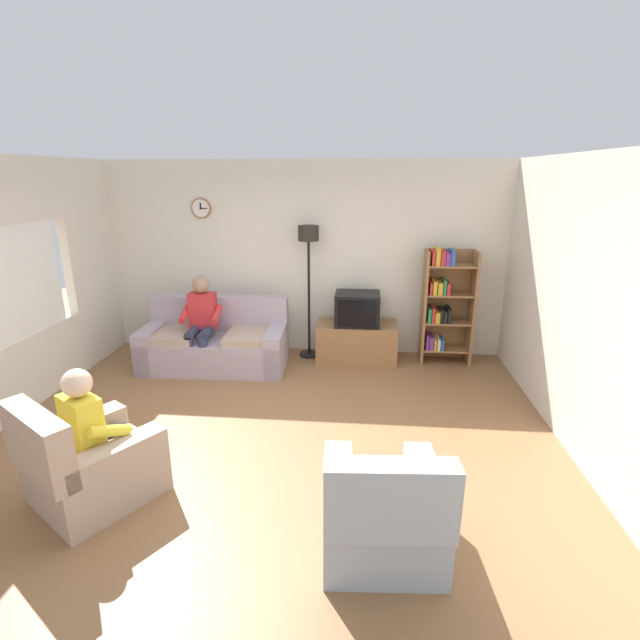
% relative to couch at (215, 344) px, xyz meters
% --- Properties ---
extents(ground_plane, '(12.00, 12.00, 0.00)m').
position_rel_couch_xyz_m(ground_plane, '(1.13, -1.86, -0.31)').
color(ground_plane, '#8C603D').
extents(back_wall_assembly, '(6.20, 0.17, 2.70)m').
position_rel_couch_xyz_m(back_wall_assembly, '(1.12, 0.80, 1.04)').
color(back_wall_assembly, silver).
rests_on(back_wall_assembly, ground_plane).
extents(right_wall, '(0.12, 5.80, 2.70)m').
position_rel_couch_xyz_m(right_wall, '(3.99, -1.86, 1.04)').
color(right_wall, silver).
rests_on(right_wall, ground_plane).
extents(couch, '(1.92, 0.93, 0.90)m').
position_rel_couch_xyz_m(couch, '(0.00, 0.00, 0.00)').
color(couch, '#A899A8').
rests_on(couch, ground_plane).
extents(tv_stand, '(1.10, 0.56, 0.53)m').
position_rel_couch_xyz_m(tv_stand, '(1.90, 0.40, -0.05)').
color(tv_stand, olive).
rests_on(tv_stand, ground_plane).
extents(tv, '(0.60, 0.49, 0.44)m').
position_rel_couch_xyz_m(tv, '(1.90, 0.37, 0.44)').
color(tv, black).
rests_on(tv, tv_stand).
extents(bookshelf, '(0.68, 0.36, 1.59)m').
position_rel_couch_xyz_m(bookshelf, '(3.06, 0.46, 0.51)').
color(bookshelf, olive).
rests_on(bookshelf, ground_plane).
extents(floor_lamp, '(0.28, 0.28, 1.85)m').
position_rel_couch_xyz_m(floor_lamp, '(1.22, 0.49, 1.14)').
color(floor_lamp, black).
rests_on(floor_lamp, ground_plane).
extents(armchair_near_window, '(1.15, 1.17, 0.90)m').
position_rel_couch_xyz_m(armchair_near_window, '(-0.16, -2.76, -0.02)').
color(armchair_near_window, tan).
rests_on(armchair_near_window, ground_plane).
extents(armchair_near_bookshelf, '(0.86, 0.93, 0.90)m').
position_rel_couch_xyz_m(armchair_near_bookshelf, '(2.13, -3.09, -0.02)').
color(armchair_near_bookshelf, '#9EADBC').
rests_on(armchair_near_bookshelf, ground_plane).
extents(person_on_couch, '(0.52, 0.54, 1.24)m').
position_rel_couch_xyz_m(person_on_couch, '(-0.13, -0.11, 0.39)').
color(person_on_couch, red).
rests_on(person_on_couch, ground_plane).
extents(person_in_left_armchair, '(0.61, 0.64, 1.12)m').
position_rel_couch_xyz_m(person_in_left_armchair, '(-0.11, -2.69, 0.29)').
color(person_in_left_armchair, yellow).
rests_on(person_in_left_armchair, ground_plane).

